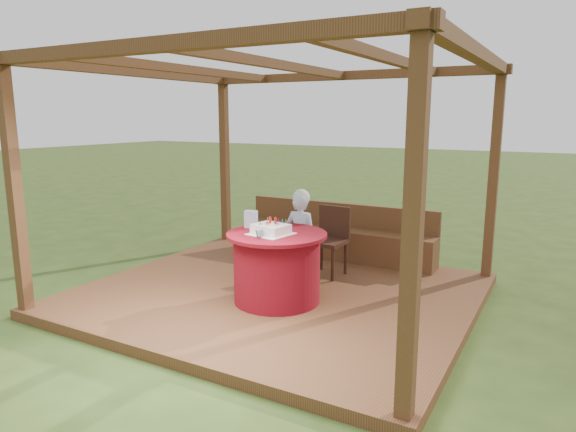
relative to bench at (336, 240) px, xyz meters
The scene contains 10 objects.
ground 1.76m from the bench, 90.00° to the right, with size 60.00×60.00×0.00m, color #2E4517.
deck 1.75m from the bench, 90.00° to the right, with size 4.50×4.00×0.12m, color brown.
pergola 2.65m from the bench, 90.00° to the right, with size 4.50×4.00×2.72m.
bench is the anchor object (origin of this frame).
table 2.06m from the bench, 85.08° to the right, with size 1.13×1.13×0.80m.
chair 0.88m from the bench, 71.42° to the right, with size 0.49×0.49×0.91m.
elderly_woman 1.46m from the bench, 83.82° to the right, with size 0.44×0.30×1.22m.
birthday_cake 2.21m from the bench, 86.00° to the right, with size 0.49×0.49×0.19m.
gift_bag 2.06m from the bench, 96.71° to the right, with size 0.14×0.09×0.20m, color #EB98D4.
drinking_glass 2.41m from the bench, 86.88° to the right, with size 0.09×0.09×0.08m, color white.
Camera 1 is at (3.02, -5.17, 2.21)m, focal length 32.00 mm.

